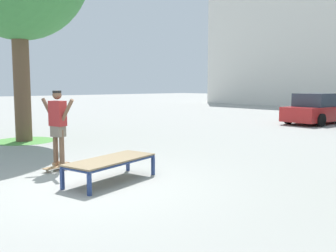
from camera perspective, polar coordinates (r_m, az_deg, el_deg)
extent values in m
plane|color=#999993|center=(7.35, -12.34, -8.89)|extent=(120.00, 120.00, 0.00)
cube|color=navy|center=(8.41, -6.14, -5.52)|extent=(0.07, 0.07, 0.38)
cube|color=navy|center=(7.99, -2.30, -6.12)|extent=(0.07, 0.07, 0.38)
cube|color=navy|center=(7.15, -15.84, -7.83)|extent=(0.07, 0.07, 0.38)
cube|color=navy|center=(6.64, -11.91, -8.81)|extent=(0.07, 0.07, 0.38)
cylinder|color=navy|center=(7.71, -10.62, -5.04)|extent=(0.52, 1.85, 0.05)
cylinder|color=navy|center=(7.24, -6.67, -5.71)|extent=(0.52, 1.85, 0.05)
cylinder|color=navy|center=(8.15, -4.28, -4.34)|extent=(0.75, 0.24, 0.05)
cylinder|color=navy|center=(6.84, -14.00, -6.56)|extent=(0.75, 0.24, 0.05)
cube|color=#847051|center=(7.46, -8.71, -5.07)|extent=(1.21, 2.03, 0.03)
cube|color=#9E754C|center=(8.82, -16.25, -5.89)|extent=(0.42, 0.82, 0.02)
cylinder|color=silver|center=(9.07, -15.24, -5.89)|extent=(0.04, 0.06, 0.06)
cylinder|color=silver|center=(8.96, -14.58, -6.02)|extent=(0.04, 0.06, 0.06)
cylinder|color=silver|center=(8.71, -17.95, -6.48)|extent=(0.04, 0.06, 0.06)
cylinder|color=silver|center=(8.60, -17.30, -6.62)|extent=(0.04, 0.06, 0.06)
cylinder|color=brown|center=(8.82, -16.77, -3.15)|extent=(0.11, 0.11, 0.82)
cube|color=#99704C|center=(8.92, -16.45, -5.48)|extent=(0.16, 0.26, 0.07)
cylinder|color=brown|center=(8.67, -15.90, -3.28)|extent=(0.11, 0.11, 0.82)
cube|color=#99704C|center=(8.77, -15.58, -5.65)|extent=(0.16, 0.26, 0.07)
cube|color=#756B5B|center=(8.69, -16.41, -0.78)|extent=(0.34, 0.28, 0.24)
cube|color=maroon|center=(8.65, -16.49, 1.85)|extent=(0.41, 0.31, 0.56)
cylinder|color=brown|center=(8.87, -17.80, 2.41)|extent=(0.40, 0.19, 0.52)
cylinder|color=brown|center=(8.43, -15.15, 2.31)|extent=(0.40, 0.19, 0.52)
sphere|color=brown|center=(8.63, -16.58, 4.57)|extent=(0.20, 0.20, 0.20)
cylinder|color=black|center=(8.63, -16.59, 5.03)|extent=(0.19, 0.19, 0.05)
cylinder|color=brown|center=(13.58, -21.39, 5.95)|extent=(0.54, 0.54, 3.86)
cylinder|color=#519342|center=(13.71, -21.07, -2.12)|extent=(2.09, 2.09, 0.01)
cube|color=red|center=(20.10, 21.96, 1.83)|extent=(1.86, 4.26, 0.70)
cube|color=#2D3847|center=(19.94, 21.83, 3.73)|extent=(1.64, 2.16, 0.64)
cylinder|color=black|center=(21.67, 21.64, 1.57)|extent=(0.24, 0.61, 0.60)
cylinder|color=black|center=(19.44, 17.88, 1.22)|extent=(0.24, 0.61, 0.60)
cylinder|color=black|center=(18.57, 22.28, 0.84)|extent=(0.24, 0.61, 0.60)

